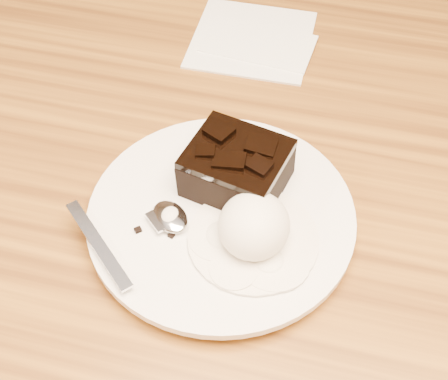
% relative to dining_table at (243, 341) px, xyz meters
% --- Properties ---
extents(dining_table, '(1.20, 0.80, 0.75)m').
position_rel_dining_table_xyz_m(dining_table, '(0.00, 0.00, 0.00)').
color(dining_table, '#573213').
rests_on(dining_table, floor).
extents(plate, '(0.24, 0.24, 0.02)m').
position_rel_dining_table_xyz_m(plate, '(-0.01, -0.07, 0.38)').
color(plate, white).
rests_on(plate, dining_table).
extents(brownie, '(0.10, 0.09, 0.04)m').
position_rel_dining_table_xyz_m(brownie, '(-0.01, -0.03, 0.41)').
color(brownie, black).
rests_on(brownie, plate).
extents(ice_cream_scoop, '(0.06, 0.07, 0.05)m').
position_rel_dining_table_xyz_m(ice_cream_scoop, '(0.02, -0.09, 0.42)').
color(ice_cream_scoop, white).
rests_on(ice_cream_scoop, plate).
extents(melt_puddle, '(0.12, 0.12, 0.00)m').
position_rel_dining_table_xyz_m(melt_puddle, '(0.02, -0.09, 0.40)').
color(melt_puddle, white).
rests_on(melt_puddle, plate).
extents(spoon, '(0.14, 0.13, 0.01)m').
position_rel_dining_table_xyz_m(spoon, '(-0.05, -0.09, 0.40)').
color(spoon, silver).
rests_on(spoon, plate).
extents(napkin, '(0.14, 0.14, 0.01)m').
position_rel_dining_table_xyz_m(napkin, '(-0.05, 0.21, 0.38)').
color(napkin, white).
rests_on(napkin, dining_table).
extents(crumb_a, '(0.01, 0.01, 0.00)m').
position_rel_dining_table_xyz_m(crumb_a, '(-0.08, -0.11, 0.40)').
color(crumb_a, black).
rests_on(crumb_a, plate).
extents(crumb_b, '(0.01, 0.01, 0.00)m').
position_rel_dining_table_xyz_m(crumb_b, '(0.03, -0.05, 0.40)').
color(crumb_b, black).
rests_on(crumb_b, plate).
extents(crumb_c, '(0.01, 0.00, 0.00)m').
position_rel_dining_table_xyz_m(crumb_c, '(0.02, -0.14, 0.40)').
color(crumb_c, black).
rests_on(crumb_c, plate).
extents(crumb_d, '(0.01, 0.01, 0.00)m').
position_rel_dining_table_xyz_m(crumb_d, '(-0.05, -0.11, 0.40)').
color(crumb_d, black).
rests_on(crumb_d, plate).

